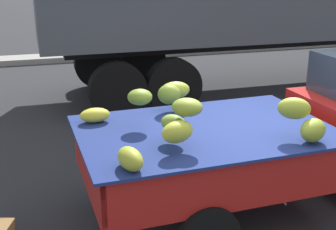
% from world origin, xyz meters
% --- Properties ---
extents(ground, '(220.00, 220.00, 0.00)m').
position_xyz_m(ground, '(0.00, 0.00, 0.00)').
color(ground, '#28282B').
extents(curb_strip, '(80.00, 0.80, 0.16)m').
position_xyz_m(curb_strip, '(0.00, 9.30, 0.08)').
color(curb_strip, gray).
rests_on(curb_strip, ground).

